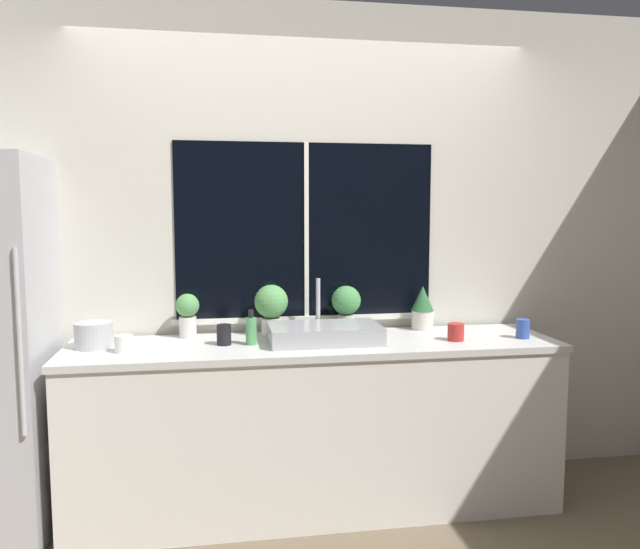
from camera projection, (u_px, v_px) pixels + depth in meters
The scene contains 15 objects.
ground_plane at pixel (326, 535), 3.02m from camera, with size 14.00×14.00×0.00m, color brown.
wall_back at pixel (305, 248), 3.53m from camera, with size 8.00×0.09×2.70m.
wall_right at pixel (594, 238), 4.74m from camera, with size 0.06×7.00×2.70m.
counter at pixel (316, 425), 3.26m from camera, with size 2.52×0.62×0.89m.
sink at pixel (324, 333), 3.21m from camera, with size 0.57×0.39×0.31m.
potted_plant_far_left at pixel (188, 312), 3.32m from camera, with size 0.12×0.12×0.24m.
potted_plant_center_left at pixel (271, 305), 3.39m from camera, with size 0.18×0.18×0.27m.
potted_plant_center_right at pixel (346, 304), 3.46m from camera, with size 0.16×0.16×0.26m.
potted_plant_far_right at pixel (422, 307), 3.54m from camera, with size 0.13×0.13×0.25m.
soap_bottle at pixel (251, 330), 3.14m from camera, with size 0.06×0.06×0.18m.
mug_white at pixel (124, 344), 2.98m from camera, with size 0.09×0.09×0.08m.
mug_red at pixel (456, 332), 3.25m from camera, with size 0.09×0.09×0.09m.
mug_black at pixel (224, 335), 3.14m from camera, with size 0.07×0.07×0.10m.
mug_blue at pixel (523, 329), 3.30m from camera, with size 0.07×0.07×0.10m.
kettle at pixel (94, 334), 3.07m from camera, with size 0.19×0.19×0.14m.
Camera 1 is at (-0.51, -2.82, 1.57)m, focal length 35.00 mm.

